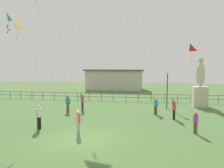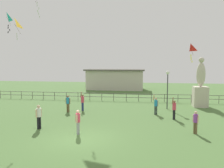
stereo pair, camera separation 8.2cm
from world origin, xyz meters
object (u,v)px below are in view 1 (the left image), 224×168
(person_0, at_px, (174,108))
(person_3, at_px, (156,105))
(kite_4, at_px, (14,24))
(person_6, at_px, (82,101))
(statue_monument, at_px, (200,89))
(person_4, at_px, (196,121))
(lamppost, at_px, (167,81))
(person_1, at_px, (39,115))
(person_7, at_px, (78,120))
(kite_1, at_px, (190,48))
(person_5, at_px, (68,102))
(kite_0, at_px, (6,17))

(person_0, xyz_separation_m, person_3, (-1.40, 1.58, -0.03))
(kite_4, bearing_deg, person_6, 14.97)
(statue_monument, bearing_deg, person_4, -104.20)
(lamppost, bearing_deg, person_6, -165.50)
(person_1, bearing_deg, person_7, -13.92)
(lamppost, bearing_deg, person_0, -87.75)
(lamppost, xyz_separation_m, person_0, (0.17, -4.27, -1.91))
(person_6, bearing_deg, person_7, -76.50)
(person_0, relative_size, kite_1, 0.93)
(person_5, bearing_deg, person_6, 34.15)
(person_1, distance_m, kite_0, 13.01)
(kite_0, bearing_deg, person_1, -46.90)
(person_4, bearing_deg, lamppost, 97.73)
(kite_4, bearing_deg, person_4, -16.00)
(person_3, bearing_deg, person_5, -178.46)
(person_0, relative_size, person_1, 1.08)
(person_0, height_order, kite_4, kite_4)
(person_1, distance_m, person_6, 6.46)
(statue_monument, bearing_deg, person_5, -160.28)
(person_0, xyz_separation_m, person_1, (-9.66, -4.15, 0.05))
(person_0, relative_size, person_5, 1.16)
(kite_1, bearing_deg, statue_monument, -35.80)
(statue_monument, bearing_deg, person_7, -132.49)
(person_4, height_order, kite_4, kite_4)
(person_1, relative_size, person_5, 1.07)
(person_0, height_order, person_4, person_0)
(kite_0, bearing_deg, person_6, -7.05)
(person_3, xyz_separation_m, person_4, (2.32, -5.28, -0.03))
(person_3, height_order, person_5, person_3)
(statue_monument, relative_size, kite_4, 2.66)
(statue_monument, bearing_deg, kite_0, -172.02)
(person_6, bearing_deg, kite_0, 172.95)
(lamppost, xyz_separation_m, person_3, (-1.23, -2.69, -1.94))
(statue_monument, relative_size, person_1, 3.04)
(person_7, bearing_deg, person_5, 114.66)
(person_3, xyz_separation_m, person_5, (-8.09, -0.22, 0.02))
(person_3, xyz_separation_m, person_7, (-5.21, -6.49, 0.02))
(person_6, height_order, kite_1, kite_1)
(person_4, bearing_deg, person_7, -170.83)
(kite_1, bearing_deg, person_5, -155.81)
(person_5, relative_size, kite_4, 0.82)
(kite_0, distance_m, kite_4, 3.71)
(person_6, height_order, kite_0, kite_0)
(person_1, distance_m, person_3, 10.06)
(kite_1, distance_m, kite_4, 17.67)
(lamppost, bearing_deg, statue_monument, 25.72)
(kite_1, bearing_deg, person_3, -126.40)
(kite_0, height_order, kite_1, kite_0)
(statue_monument, height_order, person_7, statue_monument)
(person_0, height_order, kite_1, kite_1)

